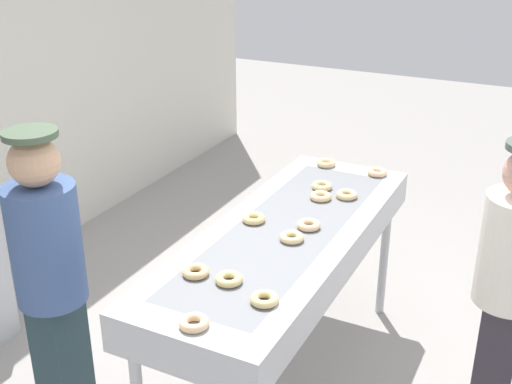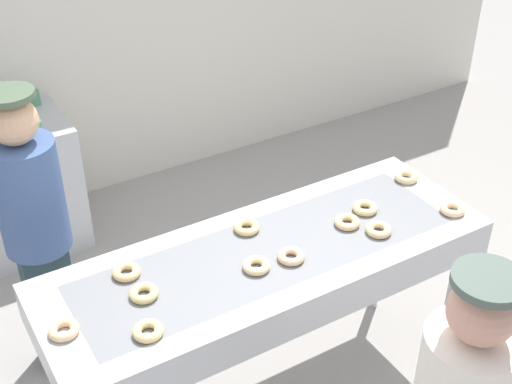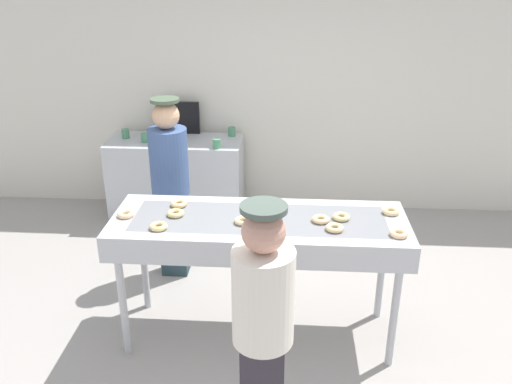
{
  "view_description": "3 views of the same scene",
  "coord_description": "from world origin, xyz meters",
  "px_view_note": "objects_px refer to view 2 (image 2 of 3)",
  "views": [
    {
      "loc": [
        -2.8,
        -1.23,
        2.55
      ],
      "look_at": [
        0.04,
        0.2,
        1.17
      ],
      "focal_mm": 45.42,
      "sensor_mm": 36.0,
      "label": 1
    },
    {
      "loc": [
        -1.34,
        -2.13,
        2.99
      ],
      "look_at": [
        0.08,
        0.23,
        1.19
      ],
      "focal_mm": 48.58,
      "sensor_mm": 36.0,
      "label": 2
    },
    {
      "loc": [
        0.2,
        -3.41,
        2.69
      ],
      "look_at": [
        -0.03,
        0.13,
        1.16
      ],
      "focal_mm": 37.03,
      "sensor_mm": 36.0,
      "label": 3
    }
  ],
  "objects_px": {
    "fryer_conveyor": "(268,268)",
    "plain_donut_10": "(453,209)",
    "plain_donut_5": "(126,272)",
    "plain_donut_8": "(144,293)",
    "plain_donut_3": "(291,256)",
    "plain_donut_2": "(365,208)",
    "worker_baker": "(35,223)",
    "paper_cup_4": "(36,128)",
    "plain_donut_9": "(347,222)",
    "paper_cup_0": "(34,98)",
    "plain_donut_7": "(256,266)",
    "plain_donut_11": "(148,331)",
    "plain_donut_0": "(247,227)",
    "plain_donut_4": "(379,230)",
    "plain_donut_1": "(406,177)",
    "plain_donut_6": "(64,330)"
  },
  "relations": [
    {
      "from": "plain_donut_5",
      "to": "plain_donut_2",
      "type": "bearing_deg",
      "value": -6.96
    },
    {
      "from": "plain_donut_3",
      "to": "plain_donut_8",
      "type": "distance_m",
      "value": 0.68
    },
    {
      "from": "plain_donut_0",
      "to": "plain_donut_4",
      "type": "xyz_separation_m",
      "value": [
        0.53,
        -0.34,
        0.0
      ]
    },
    {
      "from": "plain_donut_3",
      "to": "plain_donut_10",
      "type": "distance_m",
      "value": 0.9
    },
    {
      "from": "plain_donut_0",
      "to": "plain_donut_10",
      "type": "relative_size",
      "value": 1.0
    },
    {
      "from": "plain_donut_11",
      "to": "plain_donut_8",
      "type": "bearing_deg",
      "value": 70.76
    },
    {
      "from": "plain_donut_3",
      "to": "paper_cup_4",
      "type": "distance_m",
      "value": 2.03
    },
    {
      "from": "plain_donut_2",
      "to": "plain_donut_4",
      "type": "relative_size",
      "value": 1.0
    },
    {
      "from": "plain_donut_3",
      "to": "plain_donut_5",
      "type": "relative_size",
      "value": 1.0
    },
    {
      "from": "plain_donut_3",
      "to": "plain_donut_11",
      "type": "xyz_separation_m",
      "value": [
        -0.75,
        -0.1,
        0.0
      ]
    },
    {
      "from": "plain_donut_10",
      "to": "worker_baker",
      "type": "bearing_deg",
      "value": 149.39
    },
    {
      "from": "plain_donut_3",
      "to": "worker_baker",
      "type": "relative_size",
      "value": 0.07
    },
    {
      "from": "plain_donut_7",
      "to": "plain_donut_11",
      "type": "bearing_deg",
      "value": -167.6
    },
    {
      "from": "plain_donut_3",
      "to": "plain_donut_9",
      "type": "distance_m",
      "value": 0.39
    },
    {
      "from": "plain_donut_1",
      "to": "plain_donut_8",
      "type": "xyz_separation_m",
      "value": [
        -1.57,
        -0.14,
        0.0
      ]
    },
    {
      "from": "plain_donut_1",
      "to": "plain_donut_5",
      "type": "distance_m",
      "value": 1.58
    },
    {
      "from": "plain_donut_9",
      "to": "paper_cup_4",
      "type": "distance_m",
      "value": 2.11
    },
    {
      "from": "plain_donut_5",
      "to": "plain_donut_7",
      "type": "height_order",
      "value": "same"
    },
    {
      "from": "fryer_conveyor",
      "to": "plain_donut_2",
      "type": "distance_m",
      "value": 0.6
    },
    {
      "from": "plain_donut_0",
      "to": "plain_donut_4",
      "type": "distance_m",
      "value": 0.63
    },
    {
      "from": "plain_donut_10",
      "to": "paper_cup_4",
      "type": "xyz_separation_m",
      "value": [
        -1.52,
        2.03,
        -0.06
      ]
    },
    {
      "from": "plain_donut_7",
      "to": "fryer_conveyor",
      "type": "bearing_deg",
      "value": 36.16
    },
    {
      "from": "plain_donut_8",
      "to": "worker_baker",
      "type": "relative_size",
      "value": 0.07
    },
    {
      "from": "plain_donut_3",
      "to": "plain_donut_4",
      "type": "xyz_separation_m",
      "value": [
        0.47,
        -0.05,
        0.0
      ]
    },
    {
      "from": "plain_donut_2",
      "to": "plain_donut_5",
      "type": "relative_size",
      "value": 1.0
    },
    {
      "from": "paper_cup_4",
      "to": "paper_cup_0",
      "type": "bearing_deg",
      "value": 75.66
    },
    {
      "from": "plain_donut_9",
      "to": "plain_donut_10",
      "type": "xyz_separation_m",
      "value": [
        0.52,
        -0.18,
        0.0
      ]
    },
    {
      "from": "plain_donut_4",
      "to": "paper_cup_0",
      "type": "bearing_deg",
      "value": 111.96
    },
    {
      "from": "plain_donut_0",
      "to": "plain_donut_5",
      "type": "relative_size",
      "value": 1.0
    },
    {
      "from": "plain_donut_8",
      "to": "plain_donut_9",
      "type": "bearing_deg",
      "value": -1.59
    },
    {
      "from": "plain_donut_8",
      "to": "plain_donut_1",
      "type": "bearing_deg",
      "value": 5.02
    },
    {
      "from": "paper_cup_0",
      "to": "plain_donut_7",
      "type": "bearing_deg",
      "value": -81.85
    },
    {
      "from": "plain_donut_9",
      "to": "paper_cup_4",
      "type": "xyz_separation_m",
      "value": [
        -1.0,
        1.85,
        -0.06
      ]
    },
    {
      "from": "plain_donut_7",
      "to": "plain_donut_11",
      "type": "distance_m",
      "value": 0.59
    },
    {
      "from": "plain_donut_2",
      "to": "worker_baker",
      "type": "distance_m",
      "value": 1.66
    },
    {
      "from": "plain_donut_11",
      "to": "plain_donut_1",
      "type": "bearing_deg",
      "value": 12.09
    },
    {
      "from": "plain_donut_4",
      "to": "plain_donut_6",
      "type": "relative_size",
      "value": 1.0
    },
    {
      "from": "fryer_conveyor",
      "to": "plain_donut_10",
      "type": "relative_size",
      "value": 17.16
    },
    {
      "from": "plain_donut_6",
      "to": "plain_donut_2",
      "type": "bearing_deg",
      "value": 2.16
    },
    {
      "from": "plain_donut_8",
      "to": "paper_cup_4",
      "type": "relative_size",
      "value": 1.25
    },
    {
      "from": "plain_donut_10",
      "to": "paper_cup_4",
      "type": "distance_m",
      "value": 2.54
    },
    {
      "from": "plain_donut_7",
      "to": "plain_donut_0",
      "type": "bearing_deg",
      "value": 67.81
    },
    {
      "from": "plain_donut_10",
      "to": "plain_donut_2",
      "type": "bearing_deg",
      "value": 147.68
    },
    {
      "from": "fryer_conveyor",
      "to": "plain_donut_11",
      "type": "xyz_separation_m",
      "value": [
        -0.69,
        -0.21,
        0.12
      ]
    },
    {
      "from": "plain_donut_10",
      "to": "paper_cup_0",
      "type": "xyz_separation_m",
      "value": [
        -1.4,
        2.47,
        -0.06
      ]
    },
    {
      "from": "plain_donut_1",
      "to": "paper_cup_4",
      "type": "distance_m",
      "value": 2.27
    },
    {
      "from": "plain_donut_2",
      "to": "plain_donut_8",
      "type": "relative_size",
      "value": 1.0
    },
    {
      "from": "plain_donut_2",
      "to": "worker_baker",
      "type": "height_order",
      "value": "worker_baker"
    },
    {
      "from": "fryer_conveyor",
      "to": "paper_cup_4",
      "type": "height_order",
      "value": "paper_cup_4"
    },
    {
      "from": "plain_donut_5",
      "to": "plain_donut_8",
      "type": "relative_size",
      "value": 1.0
    }
  ]
}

